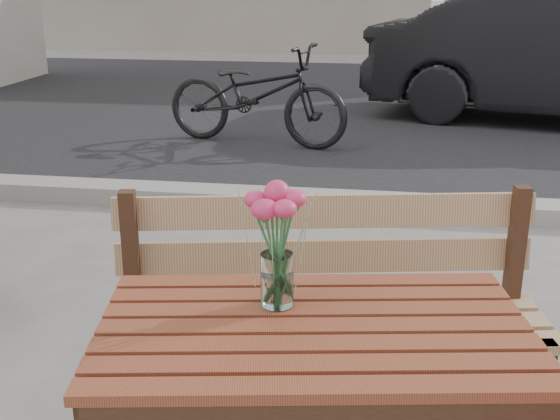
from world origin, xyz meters
name	(u,v)px	position (x,y,z in m)	size (l,w,h in m)	color
street	(354,138)	(0.00, 5.06, 0.03)	(30.00, 8.12, 0.12)	black
main_table	(314,363)	(0.14, 0.16, 0.56)	(1.18, 0.81, 0.67)	maroon
main_bench	(327,290)	(0.13, 0.67, 0.53)	(1.45, 0.67, 0.87)	#93694C
main_vase	(277,229)	(0.03, 0.25, 0.88)	(0.19, 0.19, 0.34)	white
bicycle	(256,94)	(-0.89, 4.83, 0.46)	(0.61, 1.74, 0.91)	black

